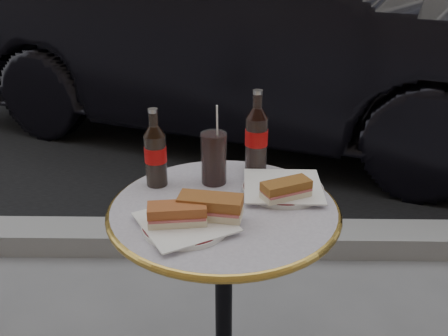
{
  "coord_description": "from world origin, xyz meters",
  "views": [
    {
      "loc": [
        0.02,
        -1.17,
        1.38
      ],
      "look_at": [
        0.0,
        0.05,
        0.82
      ],
      "focal_mm": 40.0,
      "sensor_mm": 36.0,
      "label": 1
    }
  ],
  "objects_px": {
    "bistro_table": "(224,314)",
    "plate_left": "(186,225)",
    "cola_glass": "(214,158)",
    "parked_car": "(249,36)",
    "cola_bottle_left": "(155,148)",
    "plate_right": "(283,189)",
    "cola_bottle_right": "(257,130)"
  },
  "relations": [
    {
      "from": "bistro_table",
      "to": "plate_left",
      "type": "distance_m",
      "value": 0.4
    },
    {
      "from": "cola_glass",
      "to": "parked_car",
      "type": "height_order",
      "value": "parked_car"
    },
    {
      "from": "bistro_table",
      "to": "plate_left",
      "type": "xyz_separation_m",
      "value": [
        -0.09,
        -0.11,
        0.37
      ]
    },
    {
      "from": "bistro_table",
      "to": "cola_bottle_left",
      "type": "xyz_separation_m",
      "value": [
        -0.19,
        0.13,
        0.48
      ]
    },
    {
      "from": "plate_right",
      "to": "cola_glass",
      "type": "xyz_separation_m",
      "value": [
        -0.2,
        0.05,
        0.07
      ]
    },
    {
      "from": "plate_right",
      "to": "cola_bottle_left",
      "type": "distance_m",
      "value": 0.38
    },
    {
      "from": "bistro_table",
      "to": "parked_car",
      "type": "xyz_separation_m",
      "value": [
        0.14,
        2.54,
        0.37
      ]
    },
    {
      "from": "bistro_table",
      "to": "cola_bottle_left",
      "type": "bearing_deg",
      "value": 147.23
    },
    {
      "from": "plate_left",
      "to": "cola_bottle_left",
      "type": "relative_size",
      "value": 0.95
    },
    {
      "from": "plate_right",
      "to": "parked_car",
      "type": "relative_size",
      "value": 0.05
    },
    {
      "from": "bistro_table",
      "to": "cola_bottle_left",
      "type": "relative_size",
      "value": 3.19
    },
    {
      "from": "plate_right",
      "to": "cola_glass",
      "type": "distance_m",
      "value": 0.21
    },
    {
      "from": "bistro_table",
      "to": "cola_glass",
      "type": "distance_m",
      "value": 0.47
    },
    {
      "from": "cola_glass",
      "to": "cola_bottle_left",
      "type": "bearing_deg",
      "value": -174.44
    },
    {
      "from": "cola_bottle_right",
      "to": "cola_glass",
      "type": "relative_size",
      "value": 1.62
    },
    {
      "from": "cola_bottle_right",
      "to": "cola_glass",
      "type": "bearing_deg",
      "value": -141.86
    },
    {
      "from": "cola_bottle_left",
      "to": "cola_glass",
      "type": "xyz_separation_m",
      "value": [
        0.16,
        0.02,
        -0.04
      ]
    },
    {
      "from": "plate_right",
      "to": "bistro_table",
      "type": "bearing_deg",
      "value": -151.16
    },
    {
      "from": "cola_glass",
      "to": "parked_car",
      "type": "xyz_separation_m",
      "value": [
        0.17,
        2.4,
        -0.07
      ]
    },
    {
      "from": "bistro_table",
      "to": "plate_left",
      "type": "relative_size",
      "value": 3.35
    },
    {
      "from": "plate_left",
      "to": "parked_car",
      "type": "bearing_deg",
      "value": 84.99
    },
    {
      "from": "plate_left",
      "to": "cola_bottle_right",
      "type": "distance_m",
      "value": 0.41
    },
    {
      "from": "cola_bottle_left",
      "to": "cola_glass",
      "type": "relative_size",
      "value": 1.49
    },
    {
      "from": "plate_right",
      "to": "cola_bottle_left",
      "type": "relative_size",
      "value": 1.0
    },
    {
      "from": "cola_glass",
      "to": "plate_left",
      "type": "bearing_deg",
      "value": -103.77
    },
    {
      "from": "cola_bottle_left",
      "to": "cola_glass",
      "type": "height_order",
      "value": "cola_bottle_left"
    },
    {
      "from": "cola_bottle_left",
      "to": "parked_car",
      "type": "distance_m",
      "value": 2.44
    },
    {
      "from": "bistro_table",
      "to": "cola_glass",
      "type": "relative_size",
      "value": 4.75
    },
    {
      "from": "plate_right",
      "to": "cola_glass",
      "type": "relative_size",
      "value": 1.48
    },
    {
      "from": "bistro_table",
      "to": "plate_right",
      "type": "relative_size",
      "value": 3.21
    },
    {
      "from": "cola_bottle_left",
      "to": "cola_bottle_right",
      "type": "distance_m",
      "value": 0.31
    },
    {
      "from": "bistro_table",
      "to": "cola_bottle_right",
      "type": "relative_size",
      "value": 2.93
    }
  ]
}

